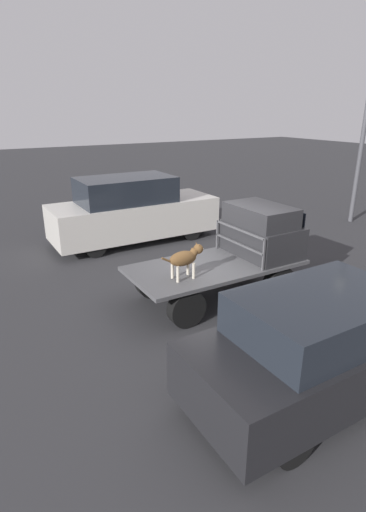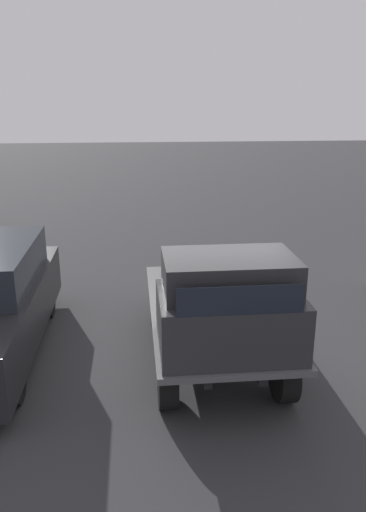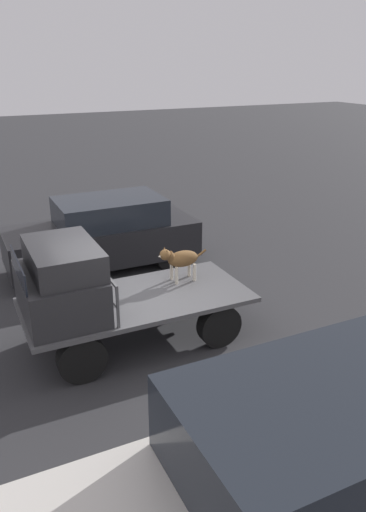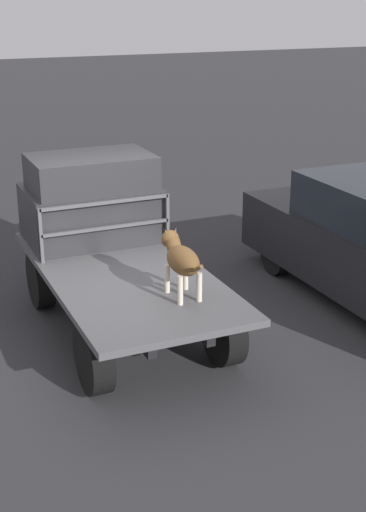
% 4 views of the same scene
% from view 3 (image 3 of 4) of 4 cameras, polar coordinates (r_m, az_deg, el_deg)
% --- Properties ---
extents(ground_plane, '(80.00, 80.00, 0.00)m').
position_cam_3_polar(ground_plane, '(9.05, -5.08, -9.47)').
color(ground_plane, '#2D2D30').
extents(flatbed_truck, '(3.88, 1.84, 0.83)m').
position_cam_3_polar(flatbed_truck, '(8.76, -5.21, -6.14)').
color(flatbed_truck, black).
rests_on(flatbed_truck, ground).
extents(truck_cab, '(1.21, 1.72, 1.17)m').
position_cam_3_polar(truck_cab, '(8.12, -13.76, -2.87)').
color(truck_cab, '#28282B').
rests_on(truck_cab, flatbed_truck).
extents(truck_headboard, '(0.04, 1.72, 0.70)m').
position_cam_3_polar(truck_headboard, '(8.29, -9.36, -2.65)').
color(truck_headboard, '#4C4C4F').
rests_on(truck_headboard, flatbed_truck).
extents(dog, '(0.98, 0.30, 0.70)m').
position_cam_3_polar(dog, '(9.10, -0.37, -0.34)').
color(dog, beige).
rests_on(dog, flatbed_truck).
extents(parked_sedan, '(4.39, 1.74, 1.68)m').
position_cam_3_polar(parked_sedan, '(11.84, -9.01, 2.49)').
color(parked_sedan, black).
rests_on(parked_sedan, ground).
extents(parked_pickup_far, '(5.22, 1.89, 2.08)m').
position_cam_3_polar(parked_pickup_far, '(5.15, 14.50, -24.37)').
color(parked_pickup_far, black).
rests_on(parked_pickup_far, ground).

